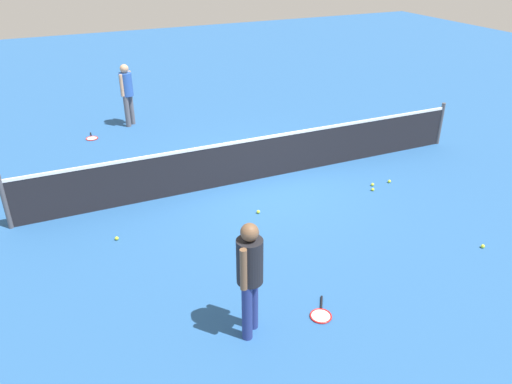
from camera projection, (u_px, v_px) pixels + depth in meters
name	position (u px, v px, depth m)	size (l,w,h in m)	color
ground_plane	(260.00, 179.00, 10.94)	(40.00, 40.00, 0.00)	#265693
court_net	(260.00, 158.00, 10.71)	(10.09, 0.09, 1.07)	#4C4C51
player_near_side	(250.00, 271.00, 6.27)	(0.48, 0.48, 1.70)	navy
player_far_side	(127.00, 90.00, 13.52)	(0.48, 0.48, 1.70)	#595960
tennis_racket_near_player	(321.00, 315.00, 7.02)	(0.46, 0.58, 0.03)	red
tennis_racket_far_player	(92.00, 138.00, 13.07)	(0.33, 0.59, 0.03)	red
tennis_ball_near_player	(372.00, 185.00, 10.61)	(0.07, 0.07, 0.07)	#C6E033
tennis_ball_by_net	(373.00, 189.00, 10.41)	(0.07, 0.07, 0.07)	#C6E033
tennis_ball_midcourt	(483.00, 246.00, 8.52)	(0.07, 0.07, 0.07)	#C6E033
tennis_ball_baseline	(389.00, 181.00, 10.75)	(0.07, 0.07, 0.07)	#C6E033
tennis_ball_stray_left	(117.00, 238.00, 8.74)	(0.07, 0.07, 0.07)	#C6E033
tennis_ball_stray_right	(258.00, 212.00, 9.57)	(0.07, 0.07, 0.07)	#C6E033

